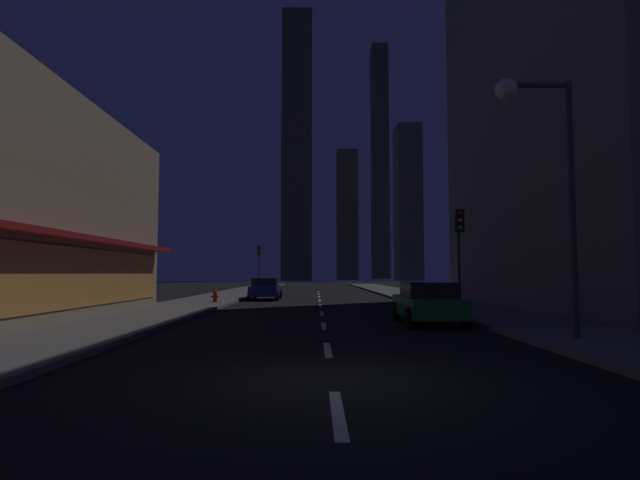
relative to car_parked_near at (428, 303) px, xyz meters
name	(u,v)px	position (x,y,z in m)	size (l,w,h in m)	color
ground_plane	(319,296)	(-3.60, 23.10, -0.79)	(78.00, 136.00, 0.10)	black
sidewalk_right	(406,294)	(3.40, 23.10, -0.67)	(4.00, 76.00, 0.15)	#605E59
sidewalk_left	(232,294)	(-10.60, 23.10, -0.67)	(4.00, 76.00, 0.15)	#605E59
lane_marking_center	(321,306)	(-3.60, 9.90, -0.73)	(0.16, 43.80, 0.01)	silver
building_apartment_right	(610,98)	(10.90, 7.10, 9.78)	(11.00, 20.00, 21.05)	slate
skyscraper_distant_tall	(297,145)	(-8.35, 103.32, 32.51)	(7.38, 6.10, 66.50)	#524E3E
skyscraper_distant_mid	(347,215)	(4.78, 118.34, 16.92)	(5.55, 6.43, 35.32)	brown
skyscraper_distant_short	(380,161)	(17.68, 147.42, 38.55)	(5.45, 6.84, 78.58)	#4F4B3B
skyscraper_distant_slender	(408,203)	(19.79, 109.24, 19.05)	(6.13, 8.58, 39.57)	#605C48
car_parked_near	(428,303)	(0.00, 0.00, 0.00)	(1.98, 4.24, 1.45)	#1E722D
car_parked_far	(266,289)	(-7.20, 16.14, 0.00)	(1.98, 4.24, 1.45)	navy
fire_hydrant_far_left	(215,297)	(-9.50, 10.86, -0.29)	(0.42, 0.30, 0.65)	red
traffic_light_near_right	(459,237)	(1.90, 2.65, 2.45)	(0.32, 0.48, 4.20)	#2D2D2D
traffic_light_far_left	(259,258)	(-9.10, 28.93, 2.45)	(0.32, 0.48, 4.20)	#2D2D2D
street_lamp_right	(538,143)	(1.78, -4.83, 4.33)	(1.96, 0.56, 6.58)	#38383D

